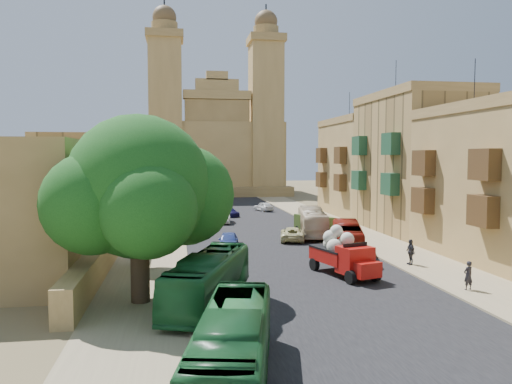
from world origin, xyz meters
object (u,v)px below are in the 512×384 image
object	(u,v)px
car_white_b	(264,206)
pedestrian_a	(468,276)
street_tree_d	(159,187)
car_blue_b	(209,197)
street_tree_c	(156,193)
bus_red_east	(347,239)
car_cream	(292,234)
ficus_tree	(141,192)
church	(215,146)
bus_green_south	(233,350)
olive_pickup	(314,226)
car_blue_a	(228,241)
bus_cream_east	(312,222)
car_white_a	(223,217)
pedestrian_c	(410,252)
car_dkblue	(228,212)
bus_green_north	(209,279)
street_tree_b	(150,207)
street_tree_a	(141,216)
red_truck	(344,254)

from	to	relation	value
car_white_b	pedestrian_a	xyz separation A→B (m)	(4.27, -41.76, 0.19)
street_tree_d	car_blue_b	world-z (taller)	street_tree_d
street_tree_c	pedestrian_a	distance (m)	37.47
bus_red_east	car_cream	distance (m)	7.30
ficus_tree	car_white_b	bearing A→B (deg)	71.83
car_white_b	church	bearing A→B (deg)	-102.84
bus_green_south	pedestrian_a	size ratio (longest dim) A/B	5.62
olive_pickup	car_cream	xyz separation A→B (m)	(-2.80, -2.81, -0.29)
street_tree_d	car_cream	size ratio (longest dim) A/B	1.13
church	car_white_b	world-z (taller)	church
car_blue_a	car_white_b	distance (m)	28.21
street_tree_d	car_white_b	size ratio (longest dim) A/B	1.35
bus_red_east	bus_cream_east	bearing A→B (deg)	-72.23
street_tree_c	bus_cream_east	distance (m)	19.58
olive_pickup	car_white_b	size ratio (longest dim) A/B	1.31
car_white_a	pedestrian_c	distance (m)	25.94
bus_green_south	car_dkblue	distance (m)	46.36
church	bus_green_north	xyz separation A→B (m)	(-6.07, -75.71, -8.22)
car_cream	car_blue_b	xyz separation A→B (m)	(-4.83, 40.20, 0.11)
ficus_tree	street_tree_c	bearing A→B (deg)	91.05
pedestrian_a	car_dkblue	bearing A→B (deg)	-89.78
car_blue_a	bus_green_south	bearing A→B (deg)	-87.18
pedestrian_a	pedestrian_c	bearing A→B (deg)	-103.32
car_cream	street_tree_d	bearing A→B (deg)	-52.77
car_blue_a	car_blue_b	size ratio (longest dim) A/B	0.89
ficus_tree	street_tree_b	bearing A→B (deg)	91.68
bus_red_east	pedestrian_a	bearing A→B (deg)	123.85
car_white_a	car_dkblue	bearing A→B (deg)	84.40
street_tree_b	bus_cream_east	world-z (taller)	street_tree_b
street_tree_a	car_blue_b	size ratio (longest dim) A/B	1.19
street_tree_a	car_cream	distance (m)	15.60
street_tree_b	car_white_a	distance (m)	12.46
car_blue_a	car_white_a	bearing A→B (deg)	94.53
street_tree_d	pedestrian_a	size ratio (longest dim) A/B	3.02
car_dkblue	car_blue_b	world-z (taller)	car_blue_b
ficus_tree	bus_green_south	size ratio (longest dim) A/B	1.04
bus_green_north	pedestrian_c	distance (m)	15.99
bus_cream_east	car_cream	xyz separation A→B (m)	(-2.55, -2.61, -0.68)
street_tree_c	street_tree_d	size ratio (longest dim) A/B	1.00
car_blue_a	car_white_a	world-z (taller)	car_white_a
red_truck	church	bearing A→B (deg)	92.13
street_tree_a	bus_cream_east	xyz separation A→B (m)	(14.99, 11.57, -2.18)
car_dkblue	car_white_b	size ratio (longest dim) A/B	1.09
ficus_tree	bus_green_north	size ratio (longest dim) A/B	1.03
car_white_a	pedestrian_a	xyz separation A→B (m)	(10.85, -30.26, 0.11)
bus_red_east	pedestrian_c	size ratio (longest dim) A/B	4.92
street_tree_c	olive_pickup	xyz separation A→B (m)	(15.24, -12.23, -2.42)
street_tree_d	pedestrian_a	world-z (taller)	street_tree_d
car_cream	pedestrian_c	size ratio (longest dim) A/B	2.47
bus_green_south	car_white_b	xyz separation A→B (m)	(9.99, 51.50, -0.65)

